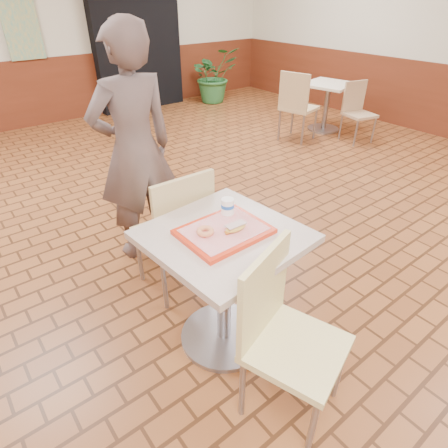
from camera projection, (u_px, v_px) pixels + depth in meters
room_shell at (308, 64)px, 2.46m from camera, size 8.01×10.01×3.01m
wainscot_band at (293, 197)px, 3.00m from camera, size 8.00×10.00×1.00m
corridor_doorway at (138, 44)px, 6.55m from camera, size 1.60×0.22×2.20m
promo_poster at (18, 15)px, 5.38m from camera, size 0.50×0.03×1.20m
main_table at (224, 272)px, 2.14m from camera, size 0.77×0.77×0.81m
chair_main_front at (283, 330)px, 1.80m from camera, size 0.55×0.55×0.94m
chair_main_back at (177, 229)px, 2.54m from camera, size 0.45×0.45×0.96m
customer at (135, 150)px, 2.79m from camera, size 0.66×0.43×1.79m
serving_tray at (224, 231)px, 1.99m from camera, size 0.45×0.35×0.03m
ring_donut at (205, 231)px, 1.94m from camera, size 0.11×0.11×0.03m
long_john_donut at (235, 228)px, 1.96m from camera, size 0.13×0.07×0.04m
paper_cup at (228, 206)px, 2.10m from camera, size 0.07×0.07×0.09m
second_table at (327, 99)px, 5.75m from camera, size 0.68×0.68×0.71m
chair_second_left at (297, 103)px, 5.29m from camera, size 0.54×0.54×0.97m
chair_second_front at (357, 109)px, 5.36m from camera, size 0.46×0.46×0.82m
potted_plant at (214, 75)px, 7.23m from camera, size 0.95×0.84×1.00m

